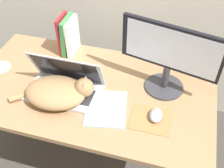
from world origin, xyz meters
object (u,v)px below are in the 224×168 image
at_px(notepad, 106,108).
at_px(cd_disc, 0,67).
at_px(external_monitor, 169,56).
at_px(book_row, 68,35).
at_px(laptop, 65,85).
at_px(cat, 58,92).
at_px(computer_mouse, 156,115).

relative_size(notepad, cd_disc, 2.36).
height_order(external_monitor, book_row, external_monitor).
bearing_deg(book_row, laptop, -71.30).
bearing_deg(external_monitor, cat, -155.11).
relative_size(cat, book_row, 1.75).
relative_size(laptop, computer_mouse, 4.18).
bearing_deg(cd_disc, external_monitor, 5.55).
relative_size(external_monitor, cd_disc, 4.27).
distance_m(cat, notepad, 0.26).
relative_size(laptop, book_row, 1.61).
relative_size(laptop, cat, 0.92).
distance_m(cat, external_monitor, 0.60).
xyz_separation_m(notepad, cd_disc, (-0.71, 0.14, -0.00)).
relative_size(book_row, notepad, 0.87).
xyz_separation_m(book_row, notepad, (0.37, -0.41, -0.11)).
relative_size(laptop, external_monitor, 0.78).
distance_m(cat, cd_disc, 0.48).
xyz_separation_m(cat, external_monitor, (0.52, 0.24, 0.17)).
xyz_separation_m(laptop, external_monitor, (0.51, 0.18, 0.18)).
relative_size(cat, external_monitor, 0.84).
distance_m(laptop, book_row, 0.38).
xyz_separation_m(laptop, cat, (-0.01, -0.07, 0.01)).
height_order(computer_mouse, book_row, book_row).
xyz_separation_m(laptop, cd_disc, (-0.46, 0.08, -0.04)).
height_order(cat, external_monitor, external_monitor).
relative_size(cat, computer_mouse, 4.53).
distance_m(laptop, cd_disc, 0.47).
xyz_separation_m(laptop, computer_mouse, (0.50, -0.06, -0.02)).
bearing_deg(external_monitor, cd_disc, -174.45).
height_order(computer_mouse, notepad, computer_mouse).
distance_m(laptop, notepad, 0.26).
xyz_separation_m(book_row, cd_disc, (-0.34, -0.27, -0.12)).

